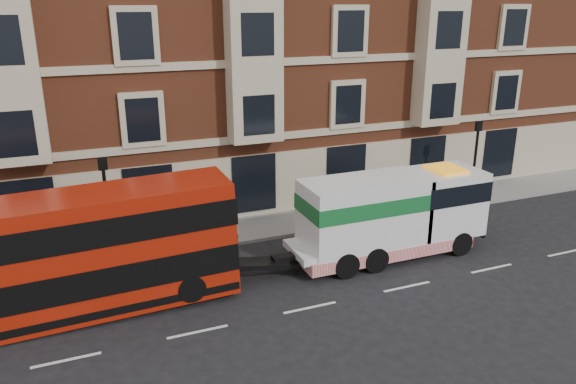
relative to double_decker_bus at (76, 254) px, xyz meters
name	(u,v)px	position (x,y,z in m)	size (l,w,h in m)	color
ground	(310,308)	(7.35, -2.62, -2.25)	(120.00, 120.00, 0.00)	black
sidewalk	(244,229)	(7.35, 4.88, -2.18)	(90.00, 3.00, 0.15)	slate
victorian_terrace	(204,3)	(7.85, 12.38, 7.81)	(45.00, 12.00, 20.40)	brown
lamp_post_west	(107,202)	(1.35, 3.58, 0.43)	(0.35, 0.15, 4.35)	black
lamp_post_east	(475,156)	(19.35, 3.58, 0.43)	(0.35, 0.15, 4.35)	black
double_decker_bus	(76,254)	(0.00, 0.00, 0.00)	(10.50, 2.41, 4.25)	#A31909
tow_truck	(389,215)	(12.05, 0.00, -0.39)	(8.40, 2.48, 3.50)	white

